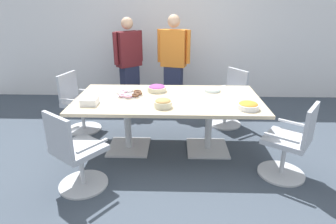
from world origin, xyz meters
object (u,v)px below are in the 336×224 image
(donut_platter, at_px, (129,94))
(office_chair_0, at_px, (79,105))
(snack_bowl_cookies, at_px, (163,103))
(person_standing_0, at_px, (129,62))
(person_standing_1, at_px, (174,62))
(snack_bowl_candy_mix, at_px, (157,88))
(office_chair_2, at_px, (291,145))
(plate_stack, at_px, (212,90))
(office_chair_3, at_px, (228,101))
(office_chair_1, at_px, (75,155))
(snack_bowl_chips_orange, at_px, (248,106))
(napkin_pile, at_px, (90,101))
(conference_table, at_px, (168,107))

(donut_platter, bearing_deg, office_chair_0, 150.38)
(snack_bowl_cookies, relative_size, donut_platter, 0.60)
(person_standing_0, xyz_separation_m, donut_platter, (0.26, -1.61, -0.10))
(person_standing_1, relative_size, snack_bowl_candy_mix, 6.62)
(snack_bowl_cookies, xyz_separation_m, donut_platter, (-0.47, 0.44, -0.03))
(snack_bowl_cookies, bearing_deg, person_standing_1, 87.04)
(office_chair_2, bearing_deg, plate_stack, 76.46)
(office_chair_0, bearing_deg, office_chair_3, 112.90)
(office_chair_0, distance_m, office_chair_1, 1.59)
(snack_bowl_chips_orange, bearing_deg, office_chair_2, -27.25)
(office_chair_1, height_order, napkin_pile, office_chair_1)
(person_standing_1, relative_size, plate_stack, 7.65)
(snack_bowl_candy_mix, height_order, donut_platter, snack_bowl_candy_mix)
(office_chair_0, xyz_separation_m, office_chair_1, (0.47, -1.52, 0.00))
(snack_bowl_candy_mix, height_order, napkin_pile, snack_bowl_candy_mix)
(person_standing_1, bearing_deg, snack_bowl_candy_mix, 95.58)
(conference_table, relative_size, napkin_pile, 12.64)
(office_chair_2, distance_m, person_standing_1, 2.66)
(office_chair_1, bearing_deg, person_standing_0, 123.03)
(conference_table, height_order, office_chair_3, office_chair_3)
(office_chair_0, bearing_deg, person_standing_1, 140.19)
(office_chair_0, bearing_deg, snack_bowl_candy_mix, 91.44)
(person_standing_0, height_order, snack_bowl_chips_orange, person_standing_0)
(conference_table, relative_size, office_chair_2, 2.64)
(office_chair_0, distance_m, snack_bowl_candy_mix, 1.35)
(office_chair_0, height_order, snack_bowl_candy_mix, office_chair_0)
(conference_table, relative_size, plate_stack, 10.68)
(office_chair_3, bearing_deg, napkin_pile, 88.43)
(plate_stack, distance_m, napkin_pile, 1.67)
(napkin_pile, bearing_deg, snack_bowl_chips_orange, -2.85)
(office_chair_1, relative_size, office_chair_3, 1.00)
(snack_bowl_candy_mix, relative_size, napkin_pile, 1.37)
(donut_platter, bearing_deg, snack_bowl_chips_orange, -17.77)
(snack_bowl_chips_orange, xyz_separation_m, plate_stack, (-0.34, 0.69, -0.02))
(person_standing_0, height_order, snack_bowl_candy_mix, person_standing_0)
(office_chair_1, xyz_separation_m, napkin_pile, (0.01, 0.63, 0.39))
(person_standing_0, bearing_deg, donut_platter, 57.68)
(office_chair_3, height_order, snack_bowl_candy_mix, office_chair_3)
(office_chair_1, xyz_separation_m, office_chair_3, (1.92, 1.81, 0.00))
(person_standing_0, height_order, plate_stack, person_standing_0)
(person_standing_1, xyz_separation_m, plate_stack, (0.56, -1.30, -0.13))
(office_chair_0, relative_size, office_chair_2, 1.00)
(snack_bowl_cookies, bearing_deg, conference_table, 82.14)
(plate_stack, bearing_deg, office_chair_1, -141.95)
(office_chair_2, bearing_deg, office_chair_3, 52.05)
(office_chair_0, bearing_deg, person_standing_0, 165.58)
(conference_table, distance_m, snack_bowl_cookies, 0.40)
(snack_bowl_chips_orange, distance_m, plate_stack, 0.77)
(office_chair_2, distance_m, office_chair_3, 1.58)
(office_chair_1, bearing_deg, office_chair_3, 80.20)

